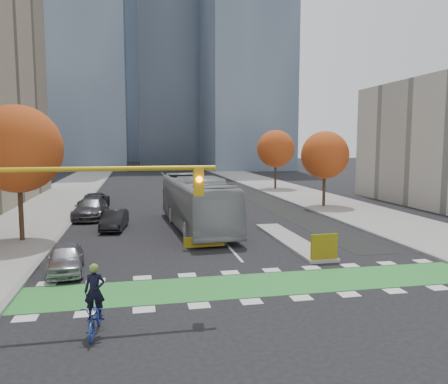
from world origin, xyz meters
name	(u,v)px	position (x,y,z in m)	size (l,w,h in m)	color
ground	(273,296)	(0.00, 0.00, 0.00)	(300.00, 300.00, 0.00)	black
sidewalk_west	(28,219)	(-13.50, 20.00, 0.07)	(7.00, 120.00, 0.15)	gray
sidewalk_east	(348,209)	(13.50, 20.00, 0.07)	(7.00, 120.00, 0.15)	gray
curb_west	(75,218)	(-10.00, 20.00, 0.07)	(0.30, 120.00, 0.16)	gray
curb_east	(312,210)	(10.00, 20.00, 0.07)	(0.30, 120.00, 0.16)	gray
bike_crossing	(263,284)	(0.00, 1.50, 0.01)	(20.00, 3.00, 0.01)	#2C8833
centre_line	(177,190)	(0.00, 40.00, 0.01)	(0.15, 70.00, 0.01)	silver
bike_lane_paint	(254,198)	(7.50, 30.00, 0.01)	(2.50, 50.00, 0.01)	black
median_island	(291,240)	(4.00, 9.00, 0.08)	(1.60, 10.00, 0.16)	gray
hazard_board	(324,247)	(4.00, 4.20, 0.80)	(1.40, 0.12, 1.30)	yellow
tower_nw	(74,12)	(-18.00, 90.00, 35.00)	(22.00, 22.00, 70.00)	#47566B
tower_nc	(173,1)	(6.00, 110.00, 45.00)	(20.00, 20.00, 90.00)	#47566B
tower_ne	(244,38)	(20.00, 85.00, 30.00)	(18.00, 24.00, 60.00)	#47566B
tower_far	(137,42)	(-4.00, 140.00, 40.00)	(26.00, 26.00, 80.00)	#47566B
tree_west	(18,149)	(-12.00, 12.00, 5.62)	(5.20, 5.20, 8.22)	#332114
tree_east_near	(325,155)	(12.00, 22.00, 4.86)	(4.40, 4.40, 7.08)	#332114
tree_east_far	(276,149)	(12.50, 38.00, 5.24)	(4.80, 4.80, 7.65)	#332114
traffic_signal_west	(52,201)	(-7.93, -0.51, 4.03)	(8.53, 0.56, 5.20)	#BF9914
cyclist	(95,311)	(-6.52, -2.12, 0.76)	(0.85, 2.01, 2.27)	navy
bus	(197,202)	(-1.04, 14.35, 1.83)	(3.08, 13.16, 3.67)	#999EA0
parked_car_a	(66,258)	(-8.46, 5.00, 0.67)	(1.59, 3.95, 1.35)	gray
parked_car_b	(114,220)	(-6.71, 14.92, 0.68)	(1.43, 4.10, 1.35)	black
parked_car_c	(91,208)	(-8.76, 19.92, 0.81)	(2.28, 5.60, 1.63)	#46464B
parked_car_d	(94,201)	(-9.00, 25.18, 0.70)	(2.32, 5.04, 1.40)	black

